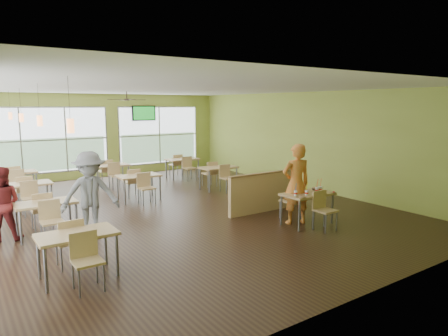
{
  "coord_description": "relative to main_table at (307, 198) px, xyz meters",
  "views": [
    {
      "loc": [
        -4.72,
        -9.37,
        2.76
      ],
      "look_at": [
        1.35,
        -0.5,
        1.07
      ],
      "focal_mm": 32.0,
      "sensor_mm": 36.0,
      "label": 1
    }
  ],
  "objects": [
    {
      "name": "man_plaid",
      "position": [
        -0.17,
        0.21,
        0.32
      ],
      "size": [
        0.79,
        0.63,
        1.89
      ],
      "primitive_type": "imported",
      "rotation": [
        0.0,
        0.0,
        2.85
      ],
      "color": "orange",
      "rests_on": "floor"
    },
    {
      "name": "patron_grey",
      "position": [
        -4.42,
        1.96,
        0.28
      ],
      "size": [
        1.27,
        0.86,
        1.82
      ],
      "primitive_type": "imported",
      "rotation": [
        0.0,
        0.0,
        -0.16
      ],
      "color": "slate",
      "rests_on": "floor"
    },
    {
      "name": "wrapper_mid",
      "position": [
        0.06,
        0.16,
        0.14
      ],
      "size": [
        0.2,
        0.18,
        0.04
      ],
      "primitive_type": "ellipsoid",
      "rotation": [
        0.0,
        0.0,
        0.13
      ],
      "color": "#A2784E",
      "rests_on": "main_table"
    },
    {
      "name": "cup_blue",
      "position": [
        -0.44,
        -0.06,
        0.18
      ],
      "size": [
        0.09,
        0.09,
        0.31
      ],
      "color": "white",
      "rests_on": "main_table"
    },
    {
      "name": "wrapper_left",
      "position": [
        -0.47,
        -0.3,
        0.14
      ],
      "size": [
        0.18,
        0.17,
        0.04
      ],
      "primitive_type": "ellipsoid",
      "rotation": [
        0.0,
        0.0,
        0.25
      ],
      "color": "#A2784E",
      "rests_on": "main_table"
    },
    {
      "name": "main_table",
      "position": [
        0.0,
        0.0,
        0.0
      ],
      "size": [
        1.22,
        1.52,
        0.87
      ],
      "color": "tan",
      "rests_on": "floor"
    },
    {
      "name": "dining_tables",
      "position": [
        -3.05,
        4.71,
        -0.0
      ],
      "size": [
        6.92,
        8.72,
        0.87
      ],
      "color": "tan",
      "rests_on": "floor"
    },
    {
      "name": "wrapper_right",
      "position": [
        0.22,
        -0.3,
        0.14
      ],
      "size": [
        0.16,
        0.15,
        0.03
      ],
      "primitive_type": "ellipsoid",
      "rotation": [
        0.0,
        0.0,
        0.22
      ],
      "color": "#A2784E",
      "rests_on": "main_table"
    },
    {
      "name": "patron_maroon",
      "position": [
        -5.99,
        2.74,
        0.14
      ],
      "size": [
        0.9,
        0.81,
        1.54
      ],
      "primitive_type": "imported",
      "rotation": [
        0.0,
        0.0,
        2.79
      ],
      "color": "maroon",
      "rests_on": "floor"
    },
    {
      "name": "cup_red_far",
      "position": [
        0.31,
        -0.11,
        0.19
      ],
      "size": [
        0.1,
        0.1,
        0.35
      ],
      "color": "white",
      "rests_on": "main_table"
    },
    {
      "name": "room",
      "position": [
        -2.0,
        3.0,
        0.97
      ],
      "size": [
        12.0,
        12.04,
        3.2
      ],
      "color": "black",
      "rests_on": "ground"
    },
    {
      "name": "ceiling_fan",
      "position": [
        -2.0,
        6.0,
        2.32
      ],
      "size": [
        1.25,
        1.25,
        0.29
      ],
      "color": "#2D2119",
      "rests_on": "ceiling"
    },
    {
      "name": "cup_yellow",
      "position": [
        -0.22,
        -0.18,
        0.18
      ],
      "size": [
        0.09,
        0.09,
        0.32
      ],
      "color": "white",
      "rests_on": "main_table"
    },
    {
      "name": "pendant_lights",
      "position": [
        -5.2,
        3.68,
        1.82
      ],
      "size": [
        0.11,
        7.31,
        0.86
      ],
      "color": "#2D2119",
      "rests_on": "ceiling"
    },
    {
      "name": "window_bays",
      "position": [
        -4.65,
        6.08,
        0.85
      ],
      "size": [
        9.24,
        10.24,
        2.38
      ],
      "color": "white",
      "rests_on": "room"
    },
    {
      "name": "ketchup_cup",
      "position": [
        0.55,
        -0.3,
        0.13
      ],
      "size": [
        0.05,
        0.05,
        0.02
      ],
      "primitive_type": "cylinder",
      "color": "#B41B1F",
      "rests_on": "main_table"
    },
    {
      "name": "tv_backwall",
      "position": [
        -0.2,
        8.9,
        1.82
      ],
      "size": [
        1.0,
        0.07,
        0.6
      ],
      "color": "black",
      "rests_on": "wall_back"
    },
    {
      "name": "half_wall_divider",
      "position": [
        0.0,
        1.45,
        -0.11
      ],
      "size": [
        2.4,
        0.14,
        1.04
      ],
      "color": "tan",
      "rests_on": "floor"
    },
    {
      "name": "food_basket",
      "position": [
        0.42,
        0.12,
        0.15
      ],
      "size": [
        0.22,
        0.22,
        0.05
      ],
      "color": "black",
      "rests_on": "main_table"
    },
    {
      "name": "cup_red_near",
      "position": [
        0.18,
        -0.12,
        0.19
      ],
      "size": [
        0.1,
        0.1,
        0.36
      ],
      "color": "white",
      "rests_on": "main_table"
    }
  ]
}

